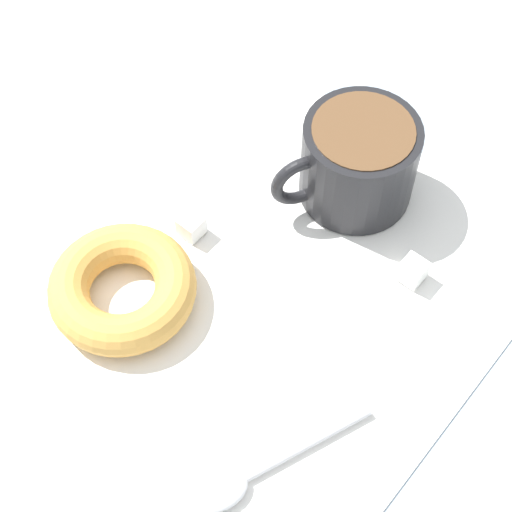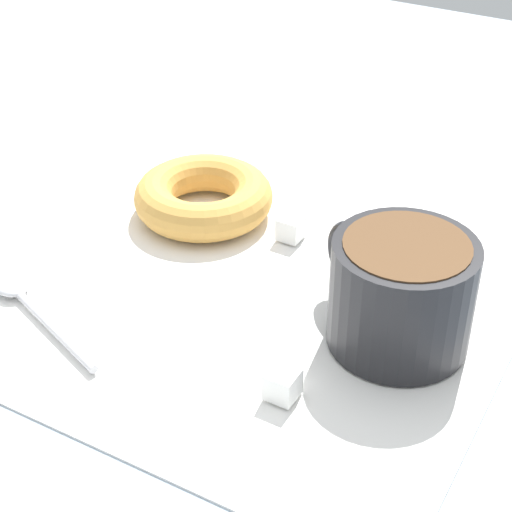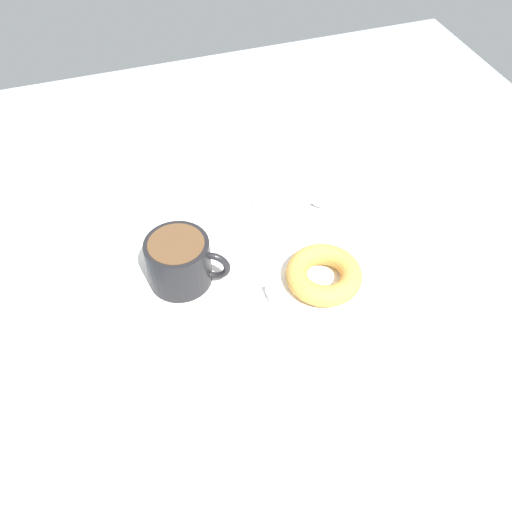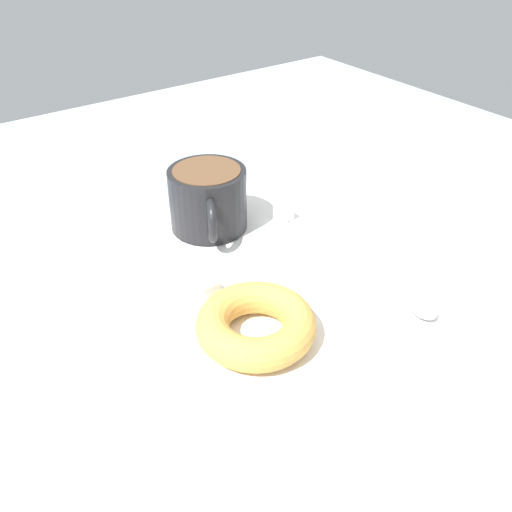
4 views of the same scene
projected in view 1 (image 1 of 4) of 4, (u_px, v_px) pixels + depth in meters
ground_plane at (220, 298)px, 61.77cm from camera, size 120.00×120.00×2.00cm
napkin at (256, 272)px, 61.59cm from camera, size 34.25×34.25×0.30cm
coffee_cup at (357, 161)px, 62.35cm from camera, size 8.54×10.67×6.95cm
donut at (122, 288)px, 59.00cm from camera, size 10.33×10.33×2.90cm
spoon at (245, 478)px, 52.82cm from camera, size 5.89×12.41×0.90cm
sugar_cube at (191, 226)px, 62.59cm from camera, size 1.67×1.67×1.67cm
sugar_cube_extra at (413, 271)px, 60.45cm from camera, size 1.72×1.72×1.72cm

